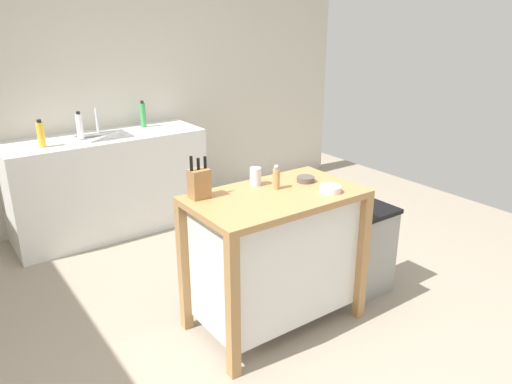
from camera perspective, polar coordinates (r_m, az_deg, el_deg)
The scene contains 14 objects.
ground_plane at distance 3.07m, azimuth 1.67°, elevation -17.56°, with size 6.42×6.42×0.00m, color gray.
wall_back at distance 4.75m, azimuth -17.52°, elevation 12.27°, with size 5.42×0.10×2.60m, color beige.
kitchen_island at distance 3.02m, azimuth 2.22°, elevation -7.08°, with size 1.03×0.60×0.88m.
knife_block at distance 2.79m, azimuth -6.66°, elevation 1.07°, with size 0.11×0.09×0.25m.
bowl_stoneware_deep at distance 3.08m, azimuth 5.81°, elevation 1.52°, with size 0.11×0.11×0.03m.
bowl_ceramic_wide at distance 2.91m, azimuth 8.67°, elevation 0.37°, with size 0.12×0.12×0.04m.
drinking_cup at distance 2.99m, azimuth -0.06°, elevation 1.81°, with size 0.07×0.07×0.11m.
pepper_grinder at distance 2.92m, azimuth 2.38°, elevation 1.68°, with size 0.04×0.04×0.15m.
trash_bin at distance 3.53m, azimuth 12.77°, elevation -6.64°, with size 0.36×0.28×0.63m.
sink_counter at distance 4.56m, azimuth -16.77°, elevation 0.95°, with size 1.68×0.60×0.88m.
sink_faucet at distance 4.55m, azimuth -18.06°, elevation 7.95°, with size 0.02×0.02×0.22m.
bottle_spray_cleaner at distance 4.67m, azimuth -13.06°, elevation 8.77°, with size 0.05×0.05×0.24m.
bottle_dish_soap at distance 4.39m, azimuth -19.90°, elevation 7.28°, with size 0.05×0.05×0.23m.
bottle_hand_soap at distance 4.20m, azimuth -23.80°, elevation 6.17°, with size 0.06×0.06×0.22m.
Camera 1 is at (-1.48, -1.92, 1.88)m, focal length 34.28 mm.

